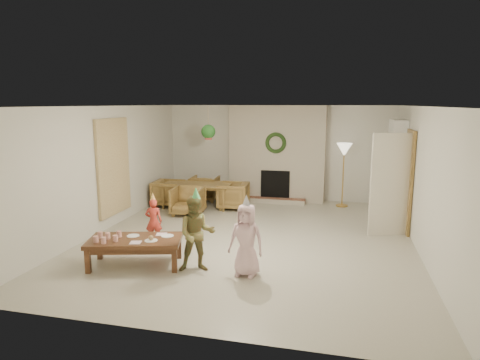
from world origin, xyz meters
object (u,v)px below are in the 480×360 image
(dining_table, at_px, (197,195))
(child_plaid, at_px, (197,234))
(dining_chair_far, at_px, (205,188))
(dining_chair_near, at_px, (188,201))
(dining_chair_left, at_px, (169,193))
(dining_chair_right, at_px, (233,196))
(coffee_table_top, at_px, (135,241))
(child_pink, at_px, (246,240))
(child_red, at_px, (154,221))

(dining_table, xyz_separation_m, child_plaid, (1.34, -3.80, 0.30))
(dining_table, bearing_deg, dining_chair_far, 90.00)
(dining_chair_near, xyz_separation_m, dining_chair_left, (-0.78, 0.70, 0.00))
(dining_chair_far, xyz_separation_m, dining_chair_left, (-0.70, -0.78, 0.00))
(dining_chair_right, height_order, child_plaid, child_plaid)
(dining_chair_near, relative_size, coffee_table_top, 0.50)
(dining_chair_left, height_order, coffee_table_top, dining_chair_left)
(dining_chair_left, distance_m, child_plaid, 4.31)
(dining_chair_far, xyz_separation_m, child_plaid, (1.38, -4.54, 0.27))
(coffee_table_top, xyz_separation_m, child_pink, (1.80, 0.04, 0.14))
(dining_table, xyz_separation_m, child_red, (0.14, -2.78, 0.13))
(coffee_table_top, height_order, child_pink, child_pink)
(dining_chair_near, distance_m, child_plaid, 3.34)
(coffee_table_top, height_order, child_plaid, child_plaid)
(dining_table, bearing_deg, child_plaid, -73.63)
(coffee_table_top, bearing_deg, dining_chair_near, 80.04)
(dining_chair_right, bearing_deg, dining_chair_left, -90.00)
(dining_chair_right, xyz_separation_m, child_red, (-0.78, -2.83, 0.10))
(dining_chair_near, distance_m, dining_chair_right, 1.18)
(coffee_table_top, bearing_deg, dining_table, 79.66)
(dining_table, distance_m, coffee_table_top, 3.85)
(dining_chair_near, xyz_separation_m, coffee_table_top, (0.27, -3.10, 0.09))
(dining_chair_left, height_order, dining_chair_right, same)
(coffee_table_top, relative_size, child_plaid, 1.22)
(dining_chair_right, relative_size, coffee_table_top, 0.50)
(dining_chair_far, bearing_deg, dining_chair_right, 141.34)
(dining_table, bearing_deg, dining_chair_left, 180.00)
(dining_chair_near, bearing_deg, dining_chair_right, 38.66)
(dining_chair_left, bearing_deg, dining_chair_right, -90.00)
(dining_chair_near, relative_size, dining_chair_right, 1.00)
(child_plaid, xyz_separation_m, child_pink, (0.77, 0.01, -0.04))
(dining_chair_near, height_order, dining_chair_right, same)
(coffee_table_top, bearing_deg, dining_chair_far, 79.39)
(child_red, bearing_deg, dining_chair_left, -85.32)
(child_pink, bearing_deg, dining_chair_near, 131.76)
(coffee_table_top, distance_m, child_pink, 1.81)
(dining_chair_far, xyz_separation_m, dining_chair_right, (0.96, -0.69, 0.00))
(dining_table, xyz_separation_m, dining_chair_near, (0.04, -0.74, 0.03))
(child_pink, bearing_deg, child_plaid, -171.51)
(coffee_table_top, relative_size, child_pink, 1.31)
(dining_table, bearing_deg, dining_chair_near, -90.00)
(dining_chair_left, distance_m, child_pink, 4.72)
(dining_table, distance_m, child_plaid, 4.04)
(child_plaid, bearing_deg, dining_chair_far, 86.89)
(dining_chair_far, bearing_deg, child_plaid, 103.86)
(dining_chair_far, distance_m, dining_chair_right, 1.18)
(dining_chair_near, height_order, dining_chair_far, same)
(child_pink, bearing_deg, dining_chair_left, 134.80)
(dining_chair_near, xyz_separation_m, child_pink, (2.07, -3.06, 0.22))
(dining_chair_left, xyz_separation_m, coffee_table_top, (1.05, -3.80, 0.09))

